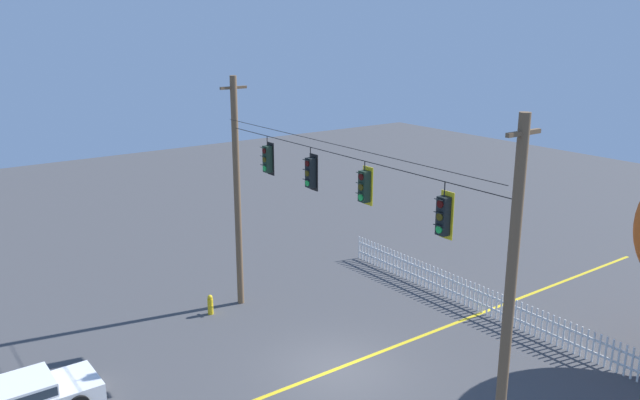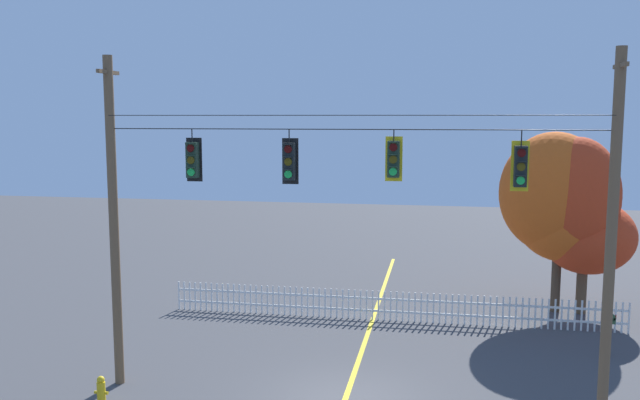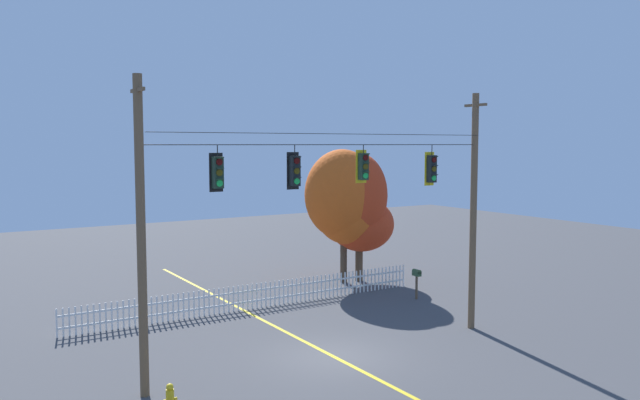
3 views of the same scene
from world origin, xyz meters
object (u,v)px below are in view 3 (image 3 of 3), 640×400
(traffic_signal_northbound_primary, at_px, (218,172))
(autumn_maple_near_fence, at_px, (345,201))
(traffic_signal_southbound_primary, at_px, (431,169))
(autumn_maple_mid, at_px, (359,210))
(traffic_signal_northbound_secondary, at_px, (295,171))
(traffic_signal_eastbound_side, at_px, (363,166))
(roadside_mailbox, at_px, (417,275))
(fire_hydrant, at_px, (170,398))

(traffic_signal_northbound_primary, height_order, autumn_maple_near_fence, traffic_signal_northbound_primary)
(traffic_signal_southbound_primary, height_order, autumn_maple_mid, traffic_signal_southbound_primary)
(traffic_signal_northbound_secondary, height_order, autumn_maple_mid, traffic_signal_northbound_secondary)
(traffic_signal_eastbound_side, relative_size, traffic_signal_southbound_primary, 0.87)
(traffic_signal_southbound_primary, relative_size, autumn_maple_near_fence, 0.22)
(autumn_maple_mid, height_order, roadside_mailbox, autumn_maple_mid)
(traffic_signal_northbound_primary, distance_m, traffic_signal_eastbound_side, 5.34)
(traffic_signal_southbound_primary, bearing_deg, roadside_mailbox, 54.14)
(traffic_signal_northbound_secondary, distance_m, fire_hydrant, 7.76)
(autumn_maple_near_fence, xyz_separation_m, fire_hydrant, (-12.98, -10.80, -3.89))
(traffic_signal_eastbound_side, relative_size, autumn_maple_mid, 0.19)
(traffic_signal_eastbound_side, bearing_deg, roadside_mailbox, 36.07)
(traffic_signal_southbound_primary, bearing_deg, autumn_maple_mid, 70.37)
(autumn_maple_near_fence, distance_m, roadside_mailbox, 5.61)
(traffic_signal_northbound_secondary, xyz_separation_m, roadside_mailbox, (9.22, 4.75, -5.22))
(traffic_signal_northbound_primary, distance_m, traffic_signal_northbound_secondary, 2.64)
(traffic_signal_southbound_primary, xyz_separation_m, roadside_mailbox, (3.43, 4.75, -5.17))
(roadside_mailbox, bearing_deg, traffic_signal_southbound_primary, -125.86)
(fire_hydrant, xyz_separation_m, roadside_mailbox, (13.95, 6.25, 0.75))
(fire_hydrant, distance_m, roadside_mailbox, 15.31)
(traffic_signal_southbound_primary, distance_m, autumn_maple_mid, 10.13)
(autumn_maple_near_fence, height_order, fire_hydrant, autumn_maple_near_fence)
(traffic_signal_northbound_primary, xyz_separation_m, traffic_signal_eastbound_side, (5.34, -0.00, 0.08))
(traffic_signal_northbound_primary, bearing_deg, roadside_mailbox, 21.83)
(fire_hydrant, bearing_deg, traffic_signal_northbound_secondary, 17.55)
(traffic_signal_southbound_primary, height_order, fire_hydrant, traffic_signal_southbound_primary)
(autumn_maple_near_fence, bearing_deg, roadside_mailbox, -77.89)
(autumn_maple_near_fence, bearing_deg, fire_hydrant, -140.24)
(autumn_maple_near_fence, relative_size, fire_hydrant, 8.67)
(autumn_maple_near_fence, height_order, roadside_mailbox, autumn_maple_near_fence)
(traffic_signal_eastbound_side, relative_size, fire_hydrant, 1.64)
(autumn_maple_mid, bearing_deg, traffic_signal_northbound_secondary, -134.50)
(autumn_maple_near_fence, distance_m, fire_hydrant, 17.32)
(traffic_signal_eastbound_side, height_order, traffic_signal_southbound_primary, same)
(autumn_maple_mid, bearing_deg, traffic_signal_southbound_primary, -109.63)
(traffic_signal_northbound_secondary, bearing_deg, traffic_signal_eastbound_side, -0.01)
(traffic_signal_southbound_primary, bearing_deg, traffic_signal_northbound_primary, -180.00)
(autumn_maple_mid, bearing_deg, autumn_maple_near_fence, 176.05)
(fire_hydrant, bearing_deg, traffic_signal_southbound_primary, 8.10)
(traffic_signal_northbound_secondary, distance_m, autumn_maple_near_fence, 12.60)
(traffic_signal_eastbound_side, xyz_separation_m, roadside_mailbox, (6.53, 4.75, -5.31))
(traffic_signal_northbound_secondary, height_order, roadside_mailbox, traffic_signal_northbound_secondary)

